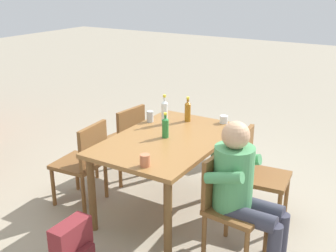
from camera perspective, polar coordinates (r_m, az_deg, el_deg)
name	(u,v)px	position (r m, az deg, el deg)	size (l,w,h in m)	color
ground_plane	(168,209)	(4.29, 0.00, -11.26)	(24.00, 24.00, 0.00)	gray
dining_table	(168,147)	(3.99, 0.00, -2.94)	(1.48, 0.96, 0.77)	olive
chair_near_left	(229,200)	(3.49, 8.31, -10.05)	(0.48, 0.48, 0.87)	brown
chair_near_right	(256,171)	(4.04, 12.02, -5.99)	(0.48, 0.48, 0.87)	brown
chair_far_left	(85,160)	(4.26, -11.36, -4.52)	(0.47, 0.47, 0.87)	brown
chair_far_right	(124,139)	(4.72, -6.06, -1.79)	(0.48, 0.48, 0.87)	brown
person_in_white_shirt	(242,186)	(3.37, 10.12, -8.07)	(0.47, 0.61, 1.18)	#4C935B
bottle_clear	(165,112)	(4.27, -0.48, 1.97)	(0.06, 0.06, 0.32)	white
bottle_green	(166,127)	(3.93, -0.34, -0.11)	(0.06, 0.06, 0.25)	#287A38
bottle_amber	(188,111)	(4.38, 2.71, 2.09)	(0.06, 0.06, 0.26)	#996019
cup_glass	(224,119)	(4.38, 7.64, 0.90)	(0.08, 0.08, 0.08)	silver
cup_terracotta	(145,160)	(3.36, -3.17, -4.72)	(0.08, 0.08, 0.10)	#BC6B47
cup_steel	(150,116)	(4.38, -2.47, 1.31)	(0.07, 0.07, 0.12)	#B2B7BC
backpack_by_near_side	(223,145)	(5.27, 7.47, -2.64)	(0.29, 0.22, 0.46)	#47663D
backpack_by_far_side	(73,249)	(3.45, -12.86, -16.14)	(0.34, 0.21, 0.45)	maroon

